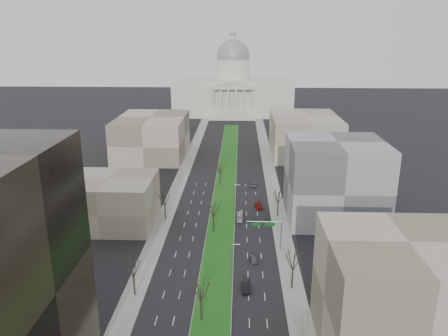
% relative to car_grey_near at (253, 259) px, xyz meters
% --- Properties ---
extents(ground, '(600.00, 600.00, 0.00)m').
position_rel_car_grey_near_xyz_m(ground, '(-8.91, 56.25, -0.69)').
color(ground, black).
rests_on(ground, ground).
extents(median, '(8.00, 222.03, 0.20)m').
position_rel_car_grey_near_xyz_m(median, '(-8.91, 55.24, -0.59)').
color(median, '#999993').
rests_on(median, ground).
extents(sidewalk_left, '(5.00, 330.00, 0.15)m').
position_rel_car_grey_near_xyz_m(sidewalk_left, '(-26.41, 31.25, -0.62)').
color(sidewalk_left, gray).
rests_on(sidewalk_left, ground).
extents(sidewalk_right, '(5.00, 330.00, 0.15)m').
position_rel_car_grey_near_xyz_m(sidewalk_right, '(8.59, 31.25, -0.62)').
color(sidewalk_right, gray).
rests_on(sidewalk_right, ground).
extents(capitol, '(80.00, 46.00, 55.00)m').
position_rel_car_grey_near_xyz_m(capitol, '(-8.91, 205.83, 15.61)').
color(capitol, beige).
rests_on(capitol, ground).
extents(building_beige_left, '(26.00, 22.00, 14.00)m').
position_rel_car_grey_near_xyz_m(building_beige_left, '(-41.91, 21.25, 6.31)').
color(building_beige_left, gray).
rests_on(building_beige_left, ground).
extents(building_tan_right, '(26.00, 24.00, 22.00)m').
position_rel_car_grey_near_xyz_m(building_tan_right, '(24.09, -31.75, 10.31)').
color(building_tan_right, gray).
rests_on(building_tan_right, ground).
extents(building_grey_right, '(28.00, 26.00, 24.00)m').
position_rel_car_grey_near_xyz_m(building_grey_right, '(25.09, 28.25, 11.31)').
color(building_grey_right, '#5E6062').
rests_on(building_grey_right, ground).
extents(building_far_left, '(30.00, 40.00, 18.00)m').
position_rel_car_grey_near_xyz_m(building_far_left, '(-43.91, 96.25, 8.31)').
color(building_far_left, gray).
rests_on(building_far_left, ground).
extents(building_far_right, '(30.00, 40.00, 18.00)m').
position_rel_car_grey_near_xyz_m(building_far_right, '(26.09, 101.25, 8.31)').
color(building_far_right, gray).
rests_on(building_far_right, ground).
extents(tree_left_mid, '(5.40, 5.40, 9.72)m').
position_rel_car_grey_near_xyz_m(tree_left_mid, '(-26.11, -15.75, 6.31)').
color(tree_left_mid, black).
rests_on(tree_left_mid, ground).
extents(tree_left_far, '(5.28, 5.28, 9.50)m').
position_rel_car_grey_near_xyz_m(tree_left_far, '(-26.11, 24.25, 6.15)').
color(tree_left_far, black).
rests_on(tree_left_far, ground).
extents(tree_right_mid, '(5.52, 5.52, 9.94)m').
position_rel_car_grey_near_xyz_m(tree_right_mid, '(8.29, -11.75, 6.46)').
color(tree_right_mid, black).
rests_on(tree_right_mid, ground).
extents(tree_right_far, '(5.04, 5.04, 9.07)m').
position_rel_car_grey_near_xyz_m(tree_right_far, '(8.29, 28.25, 5.84)').
color(tree_right_far, black).
rests_on(tree_right_far, ground).
extents(tree_median_a, '(5.40, 5.40, 9.72)m').
position_rel_car_grey_near_xyz_m(tree_median_a, '(-10.91, -23.75, 6.31)').
color(tree_median_a, black).
rests_on(tree_median_a, ground).
extents(tree_median_b, '(5.40, 5.40, 9.72)m').
position_rel_car_grey_near_xyz_m(tree_median_b, '(-10.91, 16.25, 6.31)').
color(tree_median_b, black).
rests_on(tree_median_b, ground).
extents(tree_median_c, '(5.40, 5.40, 9.72)m').
position_rel_car_grey_near_xyz_m(tree_median_c, '(-10.91, 56.25, 6.31)').
color(tree_median_c, black).
rests_on(tree_median_c, ground).
extents(streetlamp_median_b, '(1.90, 0.20, 9.16)m').
position_rel_car_grey_near_xyz_m(streetlamp_median_b, '(-5.15, -8.75, 4.12)').
color(streetlamp_median_b, gray).
rests_on(streetlamp_median_b, ground).
extents(streetlamp_median_c, '(1.90, 0.20, 9.16)m').
position_rel_car_grey_near_xyz_m(streetlamp_median_c, '(-5.15, 31.25, 4.12)').
color(streetlamp_median_c, gray).
rests_on(streetlamp_median_c, ground).
extents(mast_arm_signs, '(9.12, 0.24, 8.09)m').
position_rel_car_grey_near_xyz_m(mast_arm_signs, '(4.58, 6.28, 5.41)').
color(mast_arm_signs, gray).
rests_on(mast_arm_signs, ground).
extents(car_grey_near, '(2.18, 4.26, 1.39)m').
position_rel_car_grey_near_xyz_m(car_grey_near, '(0.00, 0.00, 0.00)').
color(car_grey_near, '#53565B').
rests_on(car_grey_near, ground).
extents(car_black, '(1.96, 5.27, 1.72)m').
position_rel_car_grey_near_xyz_m(car_black, '(-2.00, -12.58, 0.17)').
color(car_black, black).
rests_on(car_black, ground).
extents(car_red, '(2.73, 5.35, 1.49)m').
position_rel_car_grey_near_xyz_m(car_red, '(2.65, 34.80, 0.05)').
color(car_red, maroon).
rests_on(car_red, ground).
extents(car_grey_far, '(2.36, 4.55, 1.23)m').
position_rel_car_grey_near_xyz_m(car_grey_far, '(1.43, 55.19, -0.08)').
color(car_grey_far, '#52575B').
rests_on(car_grey_far, ground).
extents(box_van, '(1.81, 7.27, 2.02)m').
position_rel_car_grey_near_xyz_m(box_van, '(-3.41, 25.90, 0.32)').
color(box_van, silver).
rests_on(box_van, ground).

